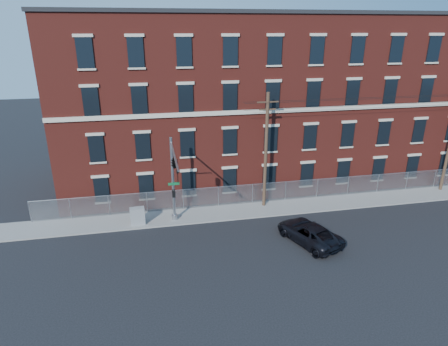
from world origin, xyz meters
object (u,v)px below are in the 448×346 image
traffic_signal_mast (174,169)px  utility_cabinet (138,216)px  utility_pole_near (266,149)px  pickup_truck (309,233)px

traffic_signal_mast → utility_cabinet: traffic_signal_mast is taller
traffic_signal_mast → utility_pole_near: size_ratio=0.70×
traffic_signal_mast → pickup_truck: 10.99m
pickup_truck → utility_cabinet: (-12.44, 5.07, 0.09)m
traffic_signal_mast → utility_pole_near: bearing=23.1°
utility_pole_near → pickup_truck: bearing=-77.1°
pickup_truck → utility_pole_near: bearing=-97.7°
pickup_truck → utility_cabinet: size_ratio=3.72×
traffic_signal_mast → pickup_truck: bearing=-17.8°
utility_pole_near → traffic_signal_mast: bearing=-156.9°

